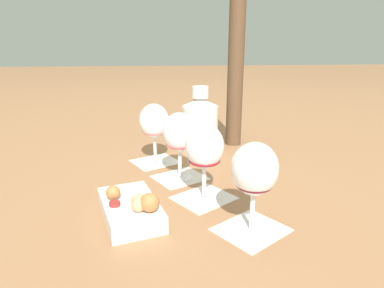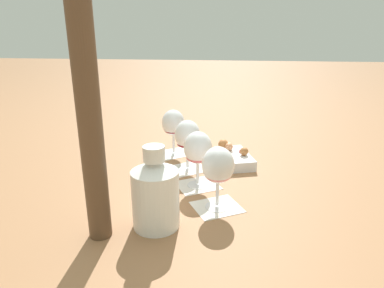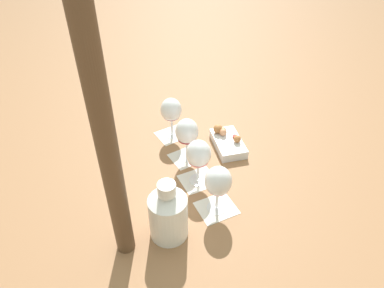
{
  "view_description": "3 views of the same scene",
  "coord_description": "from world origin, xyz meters",
  "views": [
    {
      "loc": [
        0.74,
        -0.07,
        0.34
      ],
      "look_at": [
        0.0,
        0.0,
        0.11
      ],
      "focal_mm": 32.0,
      "sensor_mm": 36.0,
      "label": 1
    },
    {
      "loc": [
        -0.99,
        -0.11,
        0.45
      ],
      "look_at": [
        0.0,
        0.0,
        0.11
      ],
      "focal_mm": 32.0,
      "sensor_mm": 36.0,
      "label": 2
    },
    {
      "loc": [
        -0.93,
        -0.05,
        0.84
      ],
      "look_at": [
        0.0,
        0.0,
        0.11
      ],
      "focal_mm": 32.0,
      "sensor_mm": 36.0,
      "label": 3
    }
  ],
  "objects": [
    {
      "name": "tasting_card_1",
      "position": [
        -0.06,
        -0.02,
        0.0
      ],
      "size": [
        0.15,
        0.16,
        0.0
      ],
      "color": "silver",
      "rests_on": "ground_plane"
    },
    {
      "name": "ground_plane",
      "position": [
        0.0,
        0.0,
        0.0
      ],
      "size": [
        8.0,
        8.0,
        0.0
      ],
      "primitive_type": "plane",
      "color": "#936642"
    },
    {
      "name": "tasting_card_3",
      "position": [
        0.2,
        0.09,
        0.0
      ],
      "size": [
        0.15,
        0.16,
        0.0
      ],
      "color": "silver",
      "rests_on": "ground_plane"
    },
    {
      "name": "snack_dish",
      "position": [
        0.13,
        -0.13,
        0.02
      ],
      "size": [
        0.2,
        0.15,
        0.07
      ],
      "color": "silver",
      "rests_on": "ground_plane"
    },
    {
      "name": "ceramic_vase",
      "position": [
        -0.29,
        0.05,
        0.09
      ],
      "size": [
        0.11,
        0.11,
        0.2
      ],
      "color": "white",
      "rests_on": "ground_plane"
    },
    {
      "name": "wine_glass_1",
      "position": [
        -0.06,
        -0.02,
        0.11
      ],
      "size": [
        0.08,
        0.08,
        0.17
      ],
      "color": "white",
      "rests_on": "tasting_card_1"
    },
    {
      "name": "tasting_card_2",
      "position": [
        0.06,
        0.02,
        0.0
      ],
      "size": [
        0.15,
        0.16,
        0.0
      ],
      "color": "silver",
      "rests_on": "ground_plane"
    },
    {
      "name": "umbrella_pole",
      "position": [
        -0.35,
        0.17,
        0.44
      ],
      "size": [
        0.05,
        0.05,
        0.88
      ],
      "color": "brown",
      "rests_on": "ground_plane"
    },
    {
      "name": "wine_glass_2",
      "position": [
        0.06,
        0.02,
        0.11
      ],
      "size": [
        0.08,
        0.08,
        0.17
      ],
      "color": "white",
      "rests_on": "tasting_card_2"
    },
    {
      "name": "tasting_card_0",
      "position": [
        -0.19,
        -0.09,
        0.0
      ],
      "size": [
        0.15,
        0.16,
        0.0
      ],
      "color": "silver",
      "rests_on": "ground_plane"
    },
    {
      "name": "wine_glass_0",
      "position": [
        -0.19,
        -0.09,
        0.11
      ],
      "size": [
        0.08,
        0.08,
        0.17
      ],
      "color": "white",
      "rests_on": "tasting_card_0"
    },
    {
      "name": "wine_glass_3",
      "position": [
        0.2,
        0.09,
        0.11
      ],
      "size": [
        0.08,
        0.08,
        0.17
      ],
      "color": "white",
      "rests_on": "tasting_card_3"
    }
  ]
}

